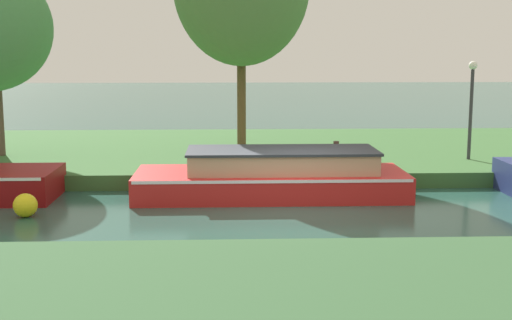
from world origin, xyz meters
The scene contains 6 objects.
ground_plane centered at (0.00, 0.00, 0.00)m, with size 120.00×120.00×0.00m, color #265046.
riverbank_far centered at (0.00, 7.00, 0.20)m, with size 72.00×10.00×0.40m, color #376230.
red_barge centered at (-0.36, 1.20, 0.50)m, with size 6.51×2.28×1.16m.
lamp_post centered at (5.48, 4.18, 2.18)m, with size 0.24×0.24×2.81m.
mooring_post_near centered at (1.39, 2.69, 0.77)m, with size 0.15×0.15×0.75m, color #42322B.
channel_buoy centered at (-5.79, -0.66, 0.26)m, with size 0.51×0.51×0.51m, color yellow.
Camera 1 is at (-1.46, -15.05, 3.52)m, focal length 47.98 mm.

